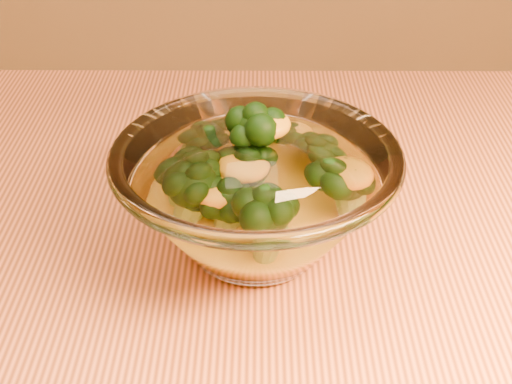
# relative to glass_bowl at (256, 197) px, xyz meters

# --- Properties ---
(glass_bowl) EXTENTS (0.21, 0.21, 0.09)m
(glass_bowl) POSITION_rel_glass_bowl_xyz_m (0.00, 0.00, 0.00)
(glass_bowl) COLOR white
(glass_bowl) RESTS_ON table
(cheese_sauce) EXTENTS (0.11, 0.11, 0.03)m
(cheese_sauce) POSITION_rel_glass_bowl_xyz_m (0.00, 0.00, -0.02)
(cheese_sauce) COLOR orange
(cheese_sauce) RESTS_ON glass_bowl
(broccoli_heap) EXTENTS (0.13, 0.14, 0.08)m
(broccoli_heap) POSITION_rel_glass_bowl_xyz_m (-0.00, 0.01, 0.01)
(broccoli_heap) COLOR black
(broccoli_heap) RESTS_ON cheese_sauce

